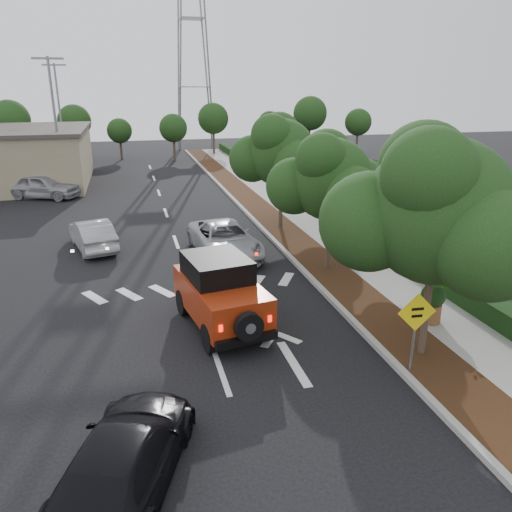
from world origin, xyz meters
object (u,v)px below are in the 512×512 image
object	(u,v)px
silver_suv_ahead	(224,240)
speed_hump_sign	(416,322)
black_suv_oncoming	(125,457)
red_jeep	(219,291)

from	to	relation	value
silver_suv_ahead	speed_hump_sign	bearing A→B (deg)	-80.53
black_suv_oncoming	speed_hump_sign	world-z (taller)	speed_hump_sign
speed_hump_sign	red_jeep	bearing A→B (deg)	140.41
red_jeep	black_suv_oncoming	world-z (taller)	red_jeep
silver_suv_ahead	speed_hump_sign	distance (m)	11.13
red_jeep	speed_hump_sign	distance (m)	6.00
red_jeep	speed_hump_sign	world-z (taller)	speed_hump_sign
silver_suv_ahead	black_suv_oncoming	distance (m)	13.59
silver_suv_ahead	black_suv_oncoming	size ratio (longest dim) A/B	1.16
silver_suv_ahead	black_suv_oncoming	bearing A→B (deg)	-114.34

